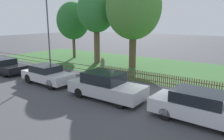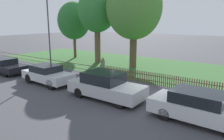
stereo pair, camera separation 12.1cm
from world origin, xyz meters
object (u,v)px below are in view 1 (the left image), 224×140
parked_car_navy_estate (106,86)px  tree_behind_motorcycle (96,11)px  tree_mid_park (133,8)px  street_lamp (47,24)px  parked_car_black_saloon (47,74)px  parked_car_silver_hatchback (3,65)px  parked_car_red_compact (202,107)px  covered_motorcycle (97,75)px  pedestrian_by_lamp (103,66)px  tree_nearest_kerb (73,21)px

parked_car_navy_estate → tree_behind_motorcycle: size_ratio=0.58×
parked_car_navy_estate → tree_behind_motorcycle: 12.17m
tree_mid_park → street_lamp: tree_mid_park is taller
street_lamp → parked_car_black_saloon: bearing=-42.5°
parked_car_silver_hatchback → parked_car_black_saloon: parked_car_black_saloon is taller
parked_car_silver_hatchback → parked_car_red_compact: 16.27m
covered_motorcycle → tree_mid_park: 8.05m
parked_car_black_saloon → covered_motorcycle: size_ratio=2.09×
parked_car_black_saloon → tree_behind_motorcycle: tree_behind_motorcycle is taller
tree_behind_motorcycle → pedestrian_by_lamp: bearing=-47.0°
parked_car_silver_hatchback → parked_car_navy_estate: 11.00m
parked_car_navy_estate → tree_nearest_kerb: tree_nearest_kerb is taller
parked_car_black_saloon → pedestrian_by_lamp: 4.33m
covered_motorcycle → tree_nearest_kerb: 12.26m
parked_car_navy_estate → street_lamp: 8.40m
tree_nearest_kerb → tree_mid_park: 8.72m
parked_car_navy_estate → tree_nearest_kerb: 15.43m
covered_motorcycle → pedestrian_by_lamp: (-0.69, 1.61, 0.28)m
tree_behind_motorcycle → tree_mid_park: (4.31, 0.10, 0.17)m
parked_car_red_compact → tree_behind_motorcycle: size_ratio=0.60×
tree_behind_motorcycle → parked_car_red_compact: bearing=-33.5°
parked_car_silver_hatchback → tree_behind_motorcycle: (3.55, 8.41, 4.75)m
street_lamp → parked_car_red_compact: bearing=-9.1°
pedestrian_by_lamp → parked_car_black_saloon: bearing=-61.9°
tree_nearest_kerb → tree_mid_park: bearing=-5.3°
parked_car_silver_hatchback → parked_car_black_saloon: (5.79, 0.00, 0.05)m
covered_motorcycle → tree_nearest_kerb: tree_nearest_kerb is taller
parked_car_red_compact → tree_mid_park: size_ratio=0.54×
parked_car_black_saloon → parked_car_red_compact: size_ratio=0.88×
parked_car_silver_hatchback → tree_nearest_kerb: (-0.75, 9.30, 3.74)m
tree_behind_motorcycle → street_lamp: size_ratio=1.16×
pedestrian_by_lamp → street_lamp: size_ratio=0.23×
parked_car_black_saloon → tree_behind_motorcycle: (-2.25, 8.41, 4.70)m
parked_car_silver_hatchback → covered_motorcycle: 8.79m
parked_car_red_compact → parked_car_silver_hatchback: bearing=-178.0°
parked_car_red_compact → covered_motorcycle: parked_car_red_compact is taller
tree_mid_park → pedestrian_by_lamp: bearing=-90.4°
pedestrian_by_lamp → parked_car_silver_hatchback: bearing=-98.0°
parked_car_navy_estate → parked_car_red_compact: (5.26, 0.01, -0.05)m
tree_nearest_kerb → street_lamp: (4.32, -7.27, -0.28)m
tree_nearest_kerb → street_lamp: 8.46m
parked_car_navy_estate → covered_motorcycle: parked_car_navy_estate is taller
parked_car_silver_hatchback → pedestrian_by_lamp: pedestrian_by_lamp is taller
tree_nearest_kerb → tree_mid_park: size_ratio=0.77×
parked_car_navy_estate → tree_mid_park: bearing=110.2°
tree_nearest_kerb → tree_mid_park: tree_mid_park is taller
tree_nearest_kerb → tree_behind_motorcycle: 4.50m
tree_nearest_kerb → pedestrian_by_lamp: 10.76m
covered_motorcycle → parked_car_navy_estate: bearing=-43.4°
parked_car_navy_estate → parked_car_red_compact: 5.26m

